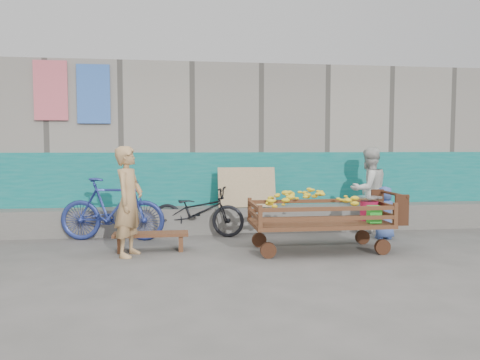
{
  "coord_description": "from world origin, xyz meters",
  "views": [
    {
      "loc": [
        -0.89,
        -5.76,
        1.5
      ],
      "look_at": [
        0.04,
        1.2,
        1.0
      ],
      "focal_mm": 35.0,
      "sensor_mm": 36.0,
      "label": 1
    }
  ],
  "objects": [
    {
      "name": "building_wall",
      "position": [
        -0.0,
        4.05,
        1.47
      ],
      "size": [
        12.0,
        3.5,
        3.0
      ],
      "color": "gray",
      "rests_on": "ground"
    },
    {
      "name": "ground",
      "position": [
        0.0,
        0.0,
        0.0
      ],
      "size": [
        80.0,
        80.0,
        0.0
      ],
      "primitive_type": "plane",
      "color": "#4F4E49",
      "rests_on": "ground"
    },
    {
      "name": "woman",
      "position": [
        2.44,
        2.05,
        0.74
      ],
      "size": [
        0.85,
        0.74,
        1.49
      ],
      "primitive_type": "imported",
      "rotation": [
        0.0,
        0.0,
        3.41
      ],
      "color": "silver",
      "rests_on": "ground"
    },
    {
      "name": "vendor_man",
      "position": [
        -1.55,
        0.73,
        0.75
      ],
      "size": [
        0.51,
        0.63,
        1.51
      ],
      "primitive_type": "imported",
      "rotation": [
        0.0,
        0.0,
        1.27
      ],
      "color": "tan",
      "rests_on": "ground"
    },
    {
      "name": "bench",
      "position": [
        -1.28,
        1.0,
        0.2
      ],
      "size": [
        1.07,
        0.32,
        0.27
      ],
      "color": "#522A17",
      "rests_on": "ground"
    },
    {
      "name": "bicycle_dark",
      "position": [
        -0.56,
        2.05,
        0.41
      ],
      "size": [
        1.67,
        0.98,
        0.83
      ],
      "primitive_type": "imported",
      "rotation": [
        0.0,
        0.0,
        1.28
      ],
      "color": "black",
      "rests_on": "ground"
    },
    {
      "name": "banana_cart",
      "position": [
        1.08,
        0.69,
        0.61
      ],
      "size": [
        2.13,
        0.97,
        0.91
      ],
      "color": "#522A17",
      "rests_on": "ground"
    },
    {
      "name": "child",
      "position": [
        2.44,
        1.4,
        0.43
      ],
      "size": [
        0.44,
        0.3,
        0.86
      ],
      "primitive_type": "imported",
      "rotation": [
        0.0,
        0.0,
        3.22
      ],
      "color": "#425CA4",
      "rests_on": "ground"
    },
    {
      "name": "bicycle_blue",
      "position": [
        -1.93,
        1.85,
        0.5
      ],
      "size": [
        1.73,
        0.74,
        1.01
      ],
      "primitive_type": "imported",
      "rotation": [
        0.0,
        0.0,
        1.41
      ],
      "color": "navy",
      "rests_on": "ground"
    }
  ]
}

